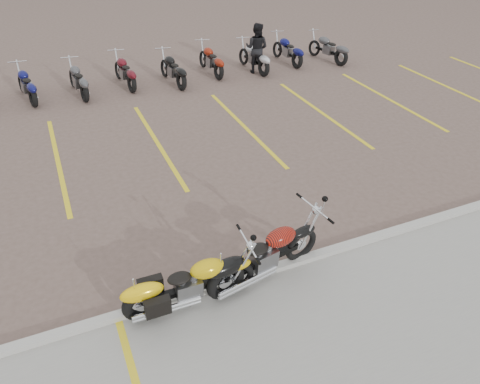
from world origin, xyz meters
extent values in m
plane|color=#6F574F|center=(0.00, 0.00, 0.00)|extent=(100.00, 100.00, 0.00)
cube|color=#ADAAA3|center=(0.00, -2.00, 0.06)|extent=(60.00, 0.18, 0.12)
torus|color=black|center=(-0.23, -2.19, 0.34)|extent=(0.69, 0.13, 0.69)
torus|color=black|center=(-1.87, -2.16, 0.34)|extent=(0.73, 0.19, 0.73)
cube|color=black|center=(-1.05, -2.18, 0.40)|extent=(1.38, 0.14, 0.11)
cube|color=slate|center=(-1.10, -2.17, 0.47)|extent=(0.45, 0.32, 0.36)
ellipsoid|color=gold|center=(-0.75, -2.18, 0.78)|extent=(0.62, 0.35, 0.32)
ellipsoid|color=black|center=(-1.24, -2.17, 0.74)|extent=(0.42, 0.28, 0.13)
torus|color=black|center=(1.25, -1.90, 0.35)|extent=(0.73, 0.26, 0.72)
torus|color=black|center=(-0.44, -2.23, 0.35)|extent=(0.79, 0.33, 0.76)
cube|color=black|center=(0.41, -2.07, 0.42)|extent=(1.44, 0.41, 0.11)
cube|color=slate|center=(0.35, -2.08, 0.49)|extent=(0.52, 0.42, 0.38)
ellipsoid|color=black|center=(0.71, -2.01, 0.82)|extent=(0.70, 0.47, 0.33)
ellipsoid|color=black|center=(0.21, -2.10, 0.78)|extent=(0.48, 0.37, 0.13)
imported|color=black|center=(5.12, 8.30, 0.93)|extent=(1.15, 1.14, 1.87)
camera|label=1|loc=(-2.56, -7.79, 6.14)|focal=35.00mm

